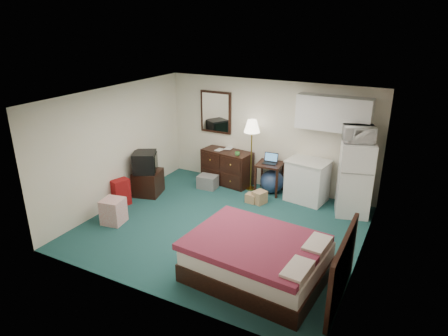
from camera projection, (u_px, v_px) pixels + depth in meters
The scene contains 25 objects.
floor at pixel (223, 227), 7.67m from camera, with size 5.00×4.50×0.01m, color #1C4043.
ceiling at pixel (222, 97), 6.78m from camera, with size 5.00×4.50×0.01m, color silver.
walls at pixel (223, 166), 7.22m from camera, with size 5.01×4.51×2.50m.
mirror at pixel (216, 112), 9.50m from camera, with size 0.80×0.06×1.00m, color white, non-canonical shape.
upper_cabinets at pixel (334, 113), 8.06m from camera, with size 1.50×0.35×0.70m, color white, non-canonical shape.
headboard at pixel (342, 269), 5.46m from camera, with size 0.06×1.56×1.00m, color black, non-canonical shape.
dresser at pixel (227, 167), 9.56m from camera, with size 1.19×0.54×0.81m, color black, non-canonical shape.
floor_lamp at pixel (251, 155), 9.07m from camera, with size 0.36×0.36×1.65m, color gold, non-canonical shape.
desk at pixel (269, 178), 9.06m from camera, with size 0.55×0.55×0.70m, color black, non-canonical shape.
exercise_ball at pixel (272, 181), 9.08m from camera, with size 0.54×0.54×0.54m, color navy.
kitchen_counter at pixel (307, 181), 8.63m from camera, with size 0.81×0.62×0.89m, color white, non-canonical shape.
fridge at pixel (355, 179), 7.93m from camera, with size 0.63×0.63×1.53m, color white, non-canonical shape.
bed at pixel (257, 259), 6.09m from camera, with size 1.98×1.54×0.63m, color maroon, non-canonical shape.
tv_stand at pixel (148, 182), 9.00m from camera, with size 0.55×0.60×0.55m, color black, non-canonical shape.
suitcase at pixel (121, 193), 8.45m from camera, with size 0.22×0.36×0.58m, color maroon, non-canonical shape.
retail_box at pixel (113, 211), 7.74m from camera, with size 0.40×0.40×0.49m, color white, non-canonical shape.
file_bin at pixel (208, 182), 9.36m from camera, with size 0.44×0.33×0.31m, color slate, non-canonical shape.
cardboard_box_a at pixel (252, 198), 8.64m from camera, with size 0.23×0.20×0.20m, color olive, non-canonical shape.
cardboard_box_b at pixel (260, 197), 8.59m from camera, with size 0.23×0.28×0.28m, color olive, non-canonical shape.
laptop at pixel (270, 159), 8.89m from camera, with size 0.31×0.25×0.21m, color black, non-canonical shape.
crt_tv at pixel (145, 162), 8.79m from camera, with size 0.49×0.53×0.46m, color black, non-canonical shape.
microwave at pixel (359, 132), 7.59m from camera, with size 0.58×0.32×0.39m, color white.
book_a at pixel (217, 145), 9.47m from camera, with size 0.16×0.02×0.21m, color olive.
book_b at pixel (225, 144), 9.55m from camera, with size 0.17×0.02×0.23m, color olive.
mug at pixel (237, 153), 9.07m from camera, with size 0.11×0.09×0.11m, color #448F3F.
Camera 1 is at (3.16, -5.98, 3.78)m, focal length 32.00 mm.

